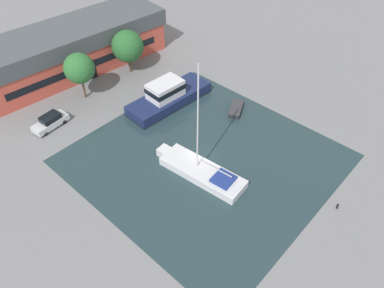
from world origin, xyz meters
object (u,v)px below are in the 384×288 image
motor_cruiser (168,96)px  small_dinghy (236,109)px  quay_tree_by_water (79,68)px  parked_car (50,121)px  sailboat_moored (201,171)px  warehouse_building (71,48)px  quay_tree_near_building (128,46)px

motor_cruiser → small_dinghy: bearing=-144.6°
quay_tree_by_water → parked_car: 8.04m
small_dinghy → sailboat_moored: bearing=-96.5°
warehouse_building → parked_car: warehouse_building is taller
motor_cruiser → warehouse_building: bearing=13.9°
warehouse_building → parked_car: 14.40m
parked_car → motor_cruiser: bearing=-124.4°
parked_car → sailboat_moored: 20.66m
parked_car → quay_tree_near_building: bearing=-85.8°
parked_car → sailboat_moored: bearing=-166.7°
quay_tree_by_water → sailboat_moored: 22.09m
warehouse_building → parked_car: size_ratio=6.31×
parked_car → sailboat_moored: size_ratio=0.34×
quay_tree_near_building → sailboat_moored: (-8.77, -22.18, -3.63)m
quay_tree_by_water → sailboat_moored: (-0.11, -21.73, -4.00)m
parked_car → small_dinghy: 23.98m
quay_tree_by_water → small_dinghy: (11.65, -17.50, -4.27)m
warehouse_building → quay_tree_near_building: warehouse_building is taller
warehouse_building → small_dinghy: (8.08, -25.03, -3.01)m
quay_tree_near_building → parked_car: quay_tree_near_building is taller
parked_car → motor_cruiser: (13.52, -7.46, 0.43)m
quay_tree_by_water → small_dinghy: 21.45m
sailboat_moored → motor_cruiser: size_ratio=1.11×
parked_car → sailboat_moored: sailboat_moored is taller
warehouse_building → sailboat_moored: (-3.69, -29.25, -2.74)m
sailboat_moored → small_dinghy: sailboat_moored is taller
quay_tree_near_building → motor_cruiser: (-1.91, -10.09, -2.96)m
motor_cruiser → small_dinghy: (4.91, -7.87, -0.93)m
warehouse_building → parked_car: (-10.34, -9.69, -2.51)m
warehouse_building → quay_tree_by_water: (-3.57, -7.53, 1.25)m
quay_tree_near_building → sailboat_moored: bearing=-111.6°
warehouse_building → small_dinghy: bearing=-66.5°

